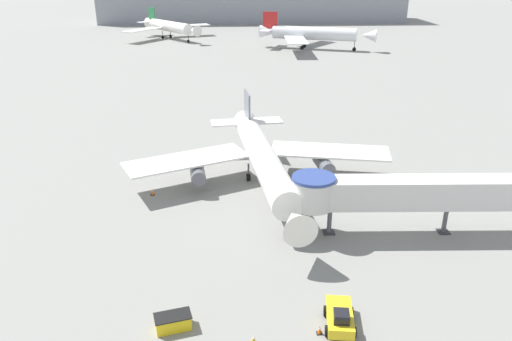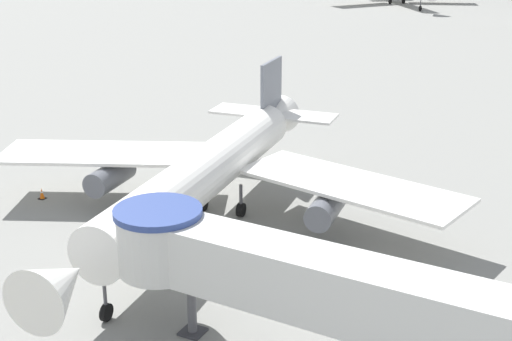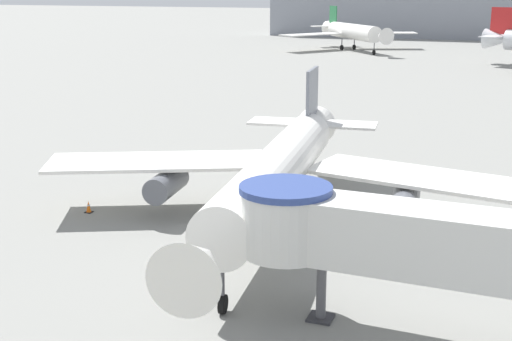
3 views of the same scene
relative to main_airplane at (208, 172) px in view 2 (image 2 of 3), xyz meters
name	(u,v)px [view 2 (image 2 of 3)]	position (x,y,z in m)	size (l,w,h in m)	color
ground_plane	(199,228)	(-0.33, -0.75, -3.60)	(800.00, 800.00, 0.00)	gray
main_airplane	(208,172)	(0.00, 0.00, 0.00)	(32.13, 31.59, 8.43)	white
jet_bridge	(321,285)	(12.18, -11.41, 0.73)	(23.62, 4.35, 6.01)	silver
traffic_cone_port_wing	(42,194)	(-12.62, -1.46, -3.22)	(0.48, 0.48, 0.79)	black
traffic_cone_starboard_wing	(392,288)	(12.96, -3.31, -3.23)	(0.46, 0.46, 0.75)	black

